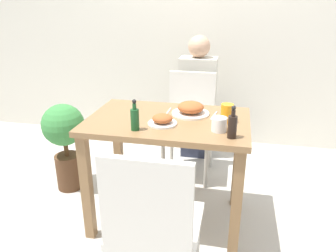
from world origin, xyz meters
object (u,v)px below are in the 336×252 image
object	(u,v)px
side_plate	(162,120)
potted_plant_left	(65,137)
food_plate	(191,109)
drink_cup	(219,124)
sauce_bottle	(135,118)
chair_far	(190,119)
juice_glass	(227,113)
chair_near	(153,223)
condiment_bottle	(232,126)
person_figure	(197,99)

from	to	relation	value
side_plate	potted_plant_left	world-z (taller)	side_plate
food_plate	drink_cup	xyz separation A→B (m)	(0.20, -0.25, 0.00)
potted_plant_left	food_plate	bearing A→B (deg)	-7.24
sauce_bottle	potted_plant_left	xyz separation A→B (m)	(-0.74, 0.47, -0.38)
chair_far	juice_glass	distance (m)	0.85
sauce_bottle	food_plate	bearing A→B (deg)	50.84
sauce_bottle	chair_far	bearing A→B (deg)	78.99
chair_far	drink_cup	world-z (taller)	chair_far
chair_near	potted_plant_left	world-z (taller)	chair_near
condiment_bottle	juice_glass	bearing A→B (deg)	99.12
potted_plant_left	drink_cup	bearing A→B (deg)	-17.49
side_plate	drink_cup	bearing A→B (deg)	-6.08
chair_near	juice_glass	bearing A→B (deg)	-112.02
sauce_bottle	side_plate	bearing A→B (deg)	41.55
chair_near	juice_glass	xyz separation A→B (m)	(0.29, 0.71, 0.32)
juice_glass	potted_plant_left	bearing A→B (deg)	169.71
chair_near	potted_plant_left	bearing A→B (deg)	-44.30
side_plate	sauce_bottle	bearing A→B (deg)	-138.45
condiment_bottle	person_figure	world-z (taller)	person_figure
chair_near	chair_far	world-z (taller)	same
potted_plant_left	person_figure	world-z (taller)	person_figure
side_plate	condiment_bottle	size ratio (longest dim) A/B	0.96
drink_cup	sauce_bottle	bearing A→B (deg)	-170.12
side_plate	person_figure	world-z (taller)	person_figure
side_plate	sauce_bottle	xyz separation A→B (m)	(-0.13, -0.12, 0.04)
food_plate	condiment_bottle	world-z (taller)	condiment_bottle
sauce_bottle	chair_near	bearing A→B (deg)	-64.67
sauce_bottle	potted_plant_left	world-z (taller)	sauce_bottle
juice_glass	potted_plant_left	distance (m)	1.32
sauce_bottle	person_figure	world-z (taller)	person_figure
chair_far	side_plate	world-z (taller)	chair_far
juice_glass	chair_near	bearing A→B (deg)	-112.02
drink_cup	sauce_bottle	xyz separation A→B (m)	(-0.48, -0.08, 0.03)
drink_cup	chair_far	bearing A→B (deg)	108.47
sauce_bottle	person_figure	bearing A→B (deg)	81.12
side_plate	drink_cup	world-z (taller)	drink_cup
chair_near	condiment_bottle	size ratio (longest dim) A/B	4.81
potted_plant_left	person_figure	bearing A→B (deg)	41.76
chair_near	chair_far	distance (m)	1.43
food_plate	potted_plant_left	size ratio (longest dim) A/B	0.34
sauce_bottle	condiment_bottle	distance (m)	0.55
chair_near	food_plate	xyz separation A→B (m)	(0.05, 0.81, 0.30)
chair_near	condiment_bottle	xyz separation A→B (m)	(0.33, 0.47, 0.33)
condiment_bottle	chair_near	bearing A→B (deg)	-124.63
side_plate	drink_cup	size ratio (longest dim) A/B	2.01
potted_plant_left	chair_far	bearing A→B (deg)	27.79
juice_glass	sauce_bottle	bearing A→B (deg)	-155.04
drink_cup	condiment_bottle	size ratio (longest dim) A/B	0.48
food_plate	juice_glass	xyz separation A→B (m)	(0.24, -0.10, 0.02)
drink_cup	condiment_bottle	world-z (taller)	condiment_bottle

